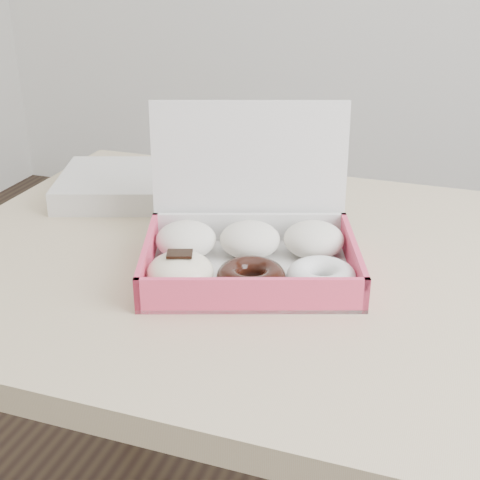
% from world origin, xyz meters
% --- Properties ---
extents(table, '(1.20, 0.80, 0.75)m').
position_xyz_m(table, '(0.00, 0.00, 0.67)').
color(table, tan).
rests_on(table, ground).
extents(donut_box, '(0.37, 0.34, 0.22)m').
position_xyz_m(donut_box, '(-0.10, -0.05, 0.79)').
color(donut_box, silver).
rests_on(donut_box, table).
extents(newspapers, '(0.32, 0.29, 0.04)m').
position_xyz_m(newspapers, '(-0.39, 0.17, 0.77)').
color(newspapers, white).
rests_on(newspapers, table).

